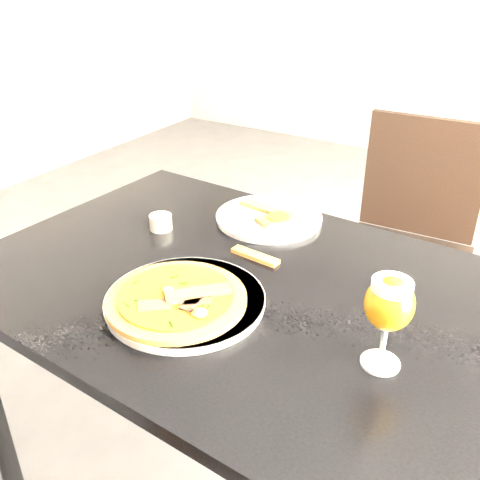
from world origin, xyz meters
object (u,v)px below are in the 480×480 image
Objects in this scene: dining_table at (245,315)px; chair_far at (406,243)px; beer_glass at (389,305)px; pizza at (177,298)px.

chair_far is (0.13, 0.84, -0.16)m from dining_table.
beer_glass is (0.33, -0.10, 0.21)m from dining_table.
pizza is at bearing -103.62° from chair_far.
dining_table is 0.20m from pizza.
beer_glass reaches higher than pizza.
chair_far is at bearing 79.10° from pizza.
dining_table is 7.31× the size of beer_glass.
pizza is 1.62× the size of beer_glass.
chair_far reaches higher than pizza.
dining_table is 0.41m from beer_glass.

